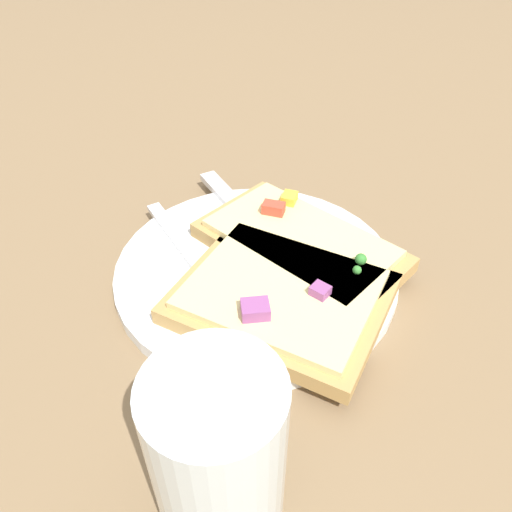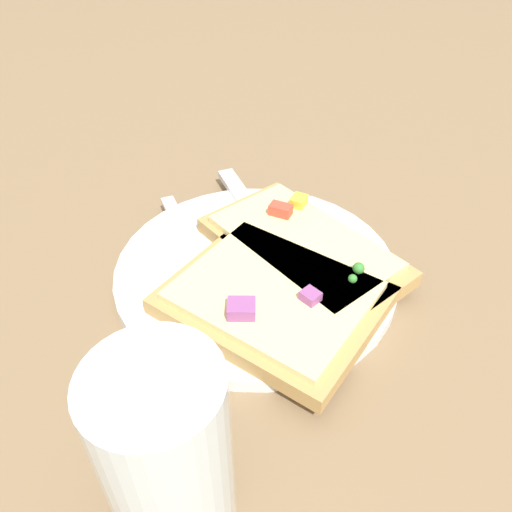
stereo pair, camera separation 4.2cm
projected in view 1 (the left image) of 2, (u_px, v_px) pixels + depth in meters
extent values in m
plane|color=#7F6647|center=(256.00, 275.00, 0.44)|extent=(4.00, 4.00, 0.00)
cylinder|color=white|center=(256.00, 270.00, 0.43)|extent=(0.24, 0.24, 0.01)
cube|color=silver|center=(180.00, 242.00, 0.45)|extent=(0.13, 0.03, 0.01)
cube|color=silver|center=(229.00, 305.00, 0.39)|extent=(0.05, 0.03, 0.01)
cube|color=silver|center=(242.00, 345.00, 0.36)|extent=(0.03, 0.01, 0.00)
cube|color=silver|center=(250.00, 341.00, 0.36)|extent=(0.03, 0.01, 0.00)
cube|color=silver|center=(259.00, 338.00, 0.36)|extent=(0.03, 0.01, 0.00)
cube|color=silver|center=(267.00, 334.00, 0.37)|extent=(0.03, 0.01, 0.00)
cube|color=silver|center=(223.00, 192.00, 0.51)|extent=(0.08, 0.02, 0.01)
cube|color=silver|center=(274.00, 247.00, 0.45)|extent=(0.13, 0.03, 0.00)
cube|color=tan|center=(287.00, 296.00, 0.39)|extent=(0.20, 0.20, 0.01)
cube|color=beige|center=(287.00, 287.00, 0.38)|extent=(0.18, 0.17, 0.01)
sphere|color=#388433|center=(357.00, 270.00, 0.39)|extent=(0.01, 0.01, 0.01)
cube|color=#934C8E|center=(320.00, 291.00, 0.37)|extent=(0.02, 0.02, 0.01)
cube|color=#934C8E|center=(255.00, 309.00, 0.36)|extent=(0.02, 0.02, 0.01)
cube|color=tan|center=(300.00, 248.00, 0.44)|extent=(0.20, 0.16, 0.01)
cube|color=beige|center=(301.00, 239.00, 0.43)|extent=(0.18, 0.14, 0.01)
sphere|color=#388433|center=(361.00, 259.00, 0.40)|extent=(0.01, 0.01, 0.01)
cube|color=yellow|center=(289.00, 198.00, 0.47)|extent=(0.02, 0.02, 0.01)
cube|color=#D14733|center=(274.00, 208.00, 0.45)|extent=(0.02, 0.02, 0.01)
sphere|color=tan|center=(291.00, 223.00, 0.47)|extent=(0.01, 0.01, 0.01)
sphere|color=#BA7955|center=(250.00, 222.00, 0.47)|extent=(0.01, 0.01, 0.01)
sphere|color=tan|center=(277.00, 262.00, 0.43)|extent=(0.01, 0.01, 0.01)
cylinder|color=silver|center=(219.00, 462.00, 0.24)|extent=(0.07, 0.07, 0.12)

